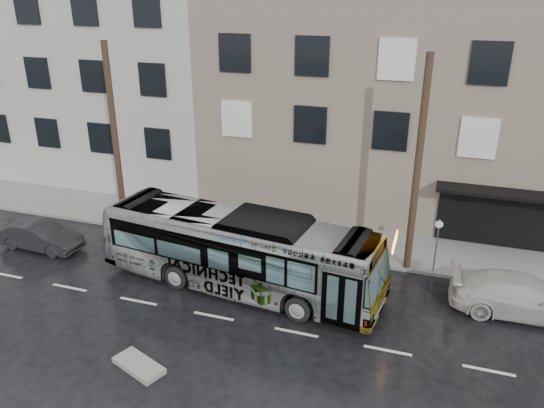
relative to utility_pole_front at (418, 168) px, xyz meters
The scene contains 11 objects.
ground 8.65m from the utility_pole_front, 153.08° to the right, with size 120.00×120.00×0.00m, color black.
sidewalk 8.11m from the utility_pole_front, 166.17° to the left, with size 90.00×3.60×0.15m, color gray.
building_taupe 9.56m from the utility_pole_front, 99.07° to the left, with size 20.00×12.00×11.00m, color gray.
building_grey 27.02m from the utility_pole_front, 156.02° to the left, with size 26.00×15.00×16.00m, color #B2B1A8.
utility_pole_front is the anchor object (origin of this frame).
utility_pole_rear 14.00m from the utility_pole_front, behind, with size 0.30×0.30×9.00m, color #3C2C1E.
sign_post 3.48m from the utility_pole_front, ahead, with size 0.06×0.06×2.40m, color slate.
bus 7.86m from the utility_pole_front, 151.03° to the right, with size 2.73×11.66×3.25m, color #B2B2B2.
white_sedan 6.15m from the utility_pole_front, 24.95° to the right, with size 2.09×5.14×1.49m, color #B7B5AE.
dark_sedan 17.15m from the utility_pole_front, 168.70° to the right, with size 1.38×3.95×1.30m, color black.
slush_pile 12.77m from the utility_pole_front, 129.64° to the right, with size 1.80×0.80×0.18m, color gray.
Camera 1 is at (7.27, -17.59, 11.43)m, focal length 35.00 mm.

